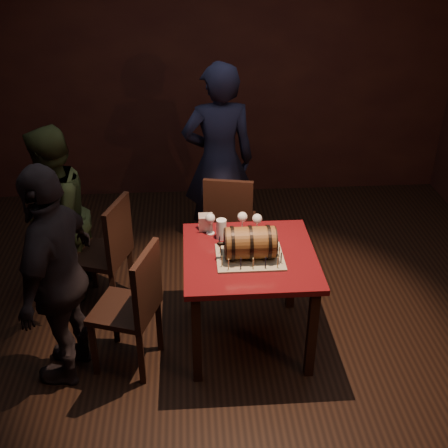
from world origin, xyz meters
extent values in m
plane|color=black|center=(0.00, 0.00, 0.00)|extent=(5.00, 5.00, 0.00)
cube|color=black|center=(0.00, 2.50, 1.40)|extent=(5.00, 0.04, 2.80)
cube|color=#440B10|center=(0.10, -0.02, 0.73)|extent=(0.90, 0.90, 0.04)
cube|color=black|center=(-0.28, -0.40, 0.35)|extent=(0.06, 0.06, 0.71)
cube|color=black|center=(0.48, -0.40, 0.35)|extent=(0.06, 0.06, 0.71)
cube|color=black|center=(-0.28, 0.36, 0.35)|extent=(0.06, 0.06, 0.71)
cube|color=black|center=(0.48, 0.36, 0.35)|extent=(0.06, 0.06, 0.71)
cube|color=gray|center=(0.10, -0.07, 0.76)|extent=(0.45, 0.35, 0.01)
cylinder|color=brown|center=(0.10, -0.07, 0.87)|extent=(0.32, 0.22, 0.22)
cylinder|color=black|center=(-0.02, -0.07, 0.87)|extent=(0.02, 0.23, 0.23)
cylinder|color=black|center=(0.10, -0.07, 0.87)|extent=(0.02, 0.23, 0.23)
cylinder|color=black|center=(0.22, -0.07, 0.87)|extent=(0.02, 0.23, 0.23)
cylinder|color=black|center=(-0.07, -0.07, 0.87)|extent=(0.01, 0.21, 0.21)
cylinder|color=black|center=(0.27, -0.07, 0.87)|extent=(0.01, 0.21, 0.21)
cylinder|color=black|center=(-0.09, -0.07, 0.87)|extent=(0.04, 0.02, 0.02)
sphere|color=black|center=(-0.11, -0.07, 0.87)|extent=(0.03, 0.03, 0.03)
cylinder|color=#DFCF85|center=(-0.06, -0.22, 0.80)|extent=(0.01, 0.01, 0.08)
cylinder|color=black|center=(-0.06, -0.22, 0.85)|extent=(0.00, 0.00, 0.01)
cylinder|color=black|center=(0.02, -0.22, 0.80)|extent=(0.01, 0.01, 0.08)
cylinder|color=black|center=(0.02, -0.22, 0.85)|extent=(0.00, 0.00, 0.01)
cylinder|color=#DFCF85|center=(0.10, -0.22, 0.80)|extent=(0.01, 0.01, 0.08)
cylinder|color=black|center=(0.10, -0.22, 0.85)|extent=(0.00, 0.00, 0.01)
cylinder|color=black|center=(0.18, -0.22, 0.80)|extent=(0.01, 0.01, 0.08)
cylinder|color=black|center=(0.18, -0.22, 0.85)|extent=(0.00, 0.00, 0.01)
cylinder|color=#DFCF85|center=(0.26, -0.22, 0.80)|extent=(0.01, 0.01, 0.08)
cylinder|color=black|center=(0.26, -0.22, 0.85)|extent=(0.00, 0.00, 0.01)
cylinder|color=black|center=(0.29, -0.17, 0.80)|extent=(0.01, 0.01, 0.08)
cylinder|color=black|center=(0.29, -0.17, 0.85)|extent=(0.00, 0.00, 0.01)
cylinder|color=#DFCF85|center=(0.29, -0.09, 0.80)|extent=(0.01, 0.01, 0.08)
cylinder|color=black|center=(0.29, -0.09, 0.85)|extent=(0.00, 0.00, 0.01)
cylinder|color=black|center=(0.29, -0.01, 0.80)|extent=(0.01, 0.01, 0.08)
cylinder|color=black|center=(0.29, -0.01, 0.85)|extent=(0.00, 0.00, 0.01)
cylinder|color=#DFCF85|center=(0.29, 0.07, 0.80)|extent=(0.01, 0.01, 0.08)
cylinder|color=black|center=(0.29, 0.07, 0.85)|extent=(0.00, 0.00, 0.01)
cylinder|color=black|center=(0.21, 0.07, 0.80)|extent=(0.01, 0.01, 0.08)
cylinder|color=black|center=(0.21, 0.07, 0.85)|extent=(0.00, 0.00, 0.01)
cylinder|color=#DFCF85|center=(0.13, 0.07, 0.80)|extent=(0.01, 0.01, 0.08)
cylinder|color=black|center=(0.13, 0.07, 0.85)|extent=(0.00, 0.00, 0.01)
cylinder|color=black|center=(0.05, 0.07, 0.80)|extent=(0.01, 0.01, 0.08)
cylinder|color=black|center=(0.05, 0.07, 0.85)|extent=(0.00, 0.00, 0.01)
cylinder|color=#DFCF85|center=(-0.03, 0.07, 0.80)|extent=(0.01, 0.01, 0.08)
cylinder|color=black|center=(-0.03, 0.07, 0.85)|extent=(0.00, 0.00, 0.01)
cylinder|color=black|center=(-0.10, 0.06, 0.80)|extent=(0.01, 0.01, 0.08)
cylinder|color=black|center=(-0.10, 0.06, 0.85)|extent=(0.00, 0.00, 0.01)
cylinder|color=#DFCF85|center=(-0.10, -0.02, 0.80)|extent=(0.01, 0.01, 0.08)
cylinder|color=black|center=(-0.10, -0.02, 0.85)|extent=(0.00, 0.00, 0.01)
cylinder|color=black|center=(-0.10, -0.10, 0.80)|extent=(0.01, 0.01, 0.08)
cylinder|color=black|center=(-0.10, -0.10, 0.85)|extent=(0.00, 0.00, 0.01)
cylinder|color=#DFCF85|center=(-0.10, -0.18, 0.80)|extent=(0.01, 0.01, 0.08)
cylinder|color=black|center=(-0.10, -0.18, 0.85)|extent=(0.00, 0.00, 0.01)
cylinder|color=silver|center=(-0.15, 0.27, 0.75)|extent=(0.06, 0.06, 0.01)
cylinder|color=silver|center=(-0.15, 0.27, 0.80)|extent=(0.01, 0.01, 0.09)
sphere|color=silver|center=(-0.15, 0.27, 0.88)|extent=(0.07, 0.07, 0.07)
sphere|color=#591114|center=(-0.15, 0.27, 0.87)|extent=(0.05, 0.05, 0.05)
cylinder|color=silver|center=(0.08, 0.28, 0.75)|extent=(0.06, 0.06, 0.01)
cylinder|color=silver|center=(0.08, 0.28, 0.80)|extent=(0.01, 0.01, 0.09)
sphere|color=silver|center=(0.08, 0.28, 0.88)|extent=(0.07, 0.07, 0.07)
cylinder|color=silver|center=(0.18, 0.24, 0.75)|extent=(0.06, 0.06, 0.01)
cylinder|color=silver|center=(0.18, 0.24, 0.80)|extent=(0.01, 0.01, 0.09)
sphere|color=silver|center=(0.18, 0.24, 0.88)|extent=(0.07, 0.07, 0.07)
sphere|color=#BF594C|center=(0.18, 0.24, 0.87)|extent=(0.05, 0.05, 0.05)
cylinder|color=silver|center=(-0.07, 0.20, 0.82)|extent=(0.07, 0.07, 0.15)
cylinder|color=#9E5414|center=(-0.07, 0.20, 0.81)|extent=(0.06, 0.06, 0.11)
cylinder|color=white|center=(-0.07, 0.20, 0.87)|extent=(0.06, 0.06, 0.02)
cube|color=black|center=(0.05, 0.95, 0.45)|extent=(0.47, 0.47, 0.04)
cube|color=black|center=(0.25, 1.08, 0.21)|extent=(0.04, 0.04, 0.43)
cube|color=black|center=(-0.08, 1.15, 0.21)|extent=(0.04, 0.04, 0.43)
cube|color=black|center=(0.19, 0.75, 0.21)|extent=(0.04, 0.04, 0.43)
cube|color=black|center=(-0.15, 0.82, 0.21)|extent=(0.04, 0.04, 0.43)
cube|color=black|center=(0.02, 0.77, 0.70)|extent=(0.40, 0.12, 0.46)
cube|color=black|center=(-1.00, 0.50, 0.45)|extent=(0.51, 0.51, 0.04)
cube|color=black|center=(-1.11, 0.72, 0.21)|extent=(0.04, 0.04, 0.43)
cube|color=black|center=(-1.22, 0.40, 0.21)|extent=(0.04, 0.04, 0.43)
cube|color=black|center=(-0.79, 0.61, 0.21)|extent=(0.04, 0.04, 0.43)
cube|color=black|center=(-0.89, 0.29, 0.21)|extent=(0.04, 0.04, 0.43)
cube|color=black|center=(-0.83, 0.45, 0.70)|extent=(0.17, 0.39, 0.46)
cube|color=black|center=(-0.75, -0.19, 0.45)|extent=(0.51, 0.51, 0.04)
cube|color=black|center=(-0.86, 0.02, 0.21)|extent=(0.04, 0.04, 0.43)
cube|color=black|center=(-0.97, -0.30, 0.21)|extent=(0.04, 0.04, 0.43)
cube|color=black|center=(-0.54, -0.09, 0.21)|extent=(0.04, 0.04, 0.43)
cube|color=black|center=(-0.65, -0.41, 0.21)|extent=(0.04, 0.04, 0.43)
cube|color=black|center=(-0.58, -0.25, 0.70)|extent=(0.17, 0.39, 0.46)
imported|color=black|center=(-0.03, 1.29, 0.87)|extent=(0.68, 0.48, 1.74)
imported|color=#323B1D|center=(-1.33, 0.62, 0.72)|extent=(0.68, 0.80, 1.45)
imported|color=black|center=(-1.14, -0.24, 0.77)|extent=(0.58, 0.97, 1.55)
camera|label=1|loc=(-0.29, -3.22, 2.81)|focal=45.00mm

